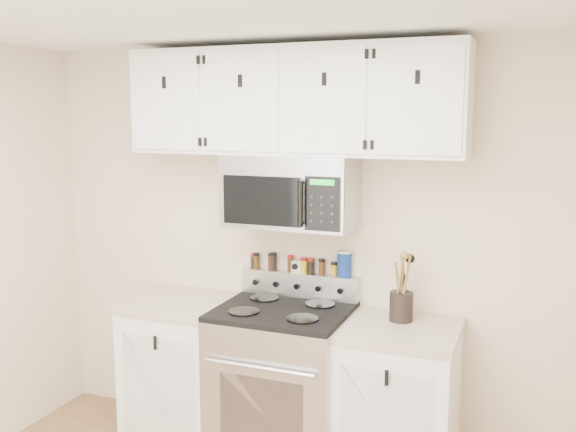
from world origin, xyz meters
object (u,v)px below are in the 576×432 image
(utensil_crock, at_px, (401,304))
(range, at_px, (283,383))
(salt_canister, at_px, (344,264))
(microwave, at_px, (291,191))

(utensil_crock, bearing_deg, range, -169.79)
(utensil_crock, xyz_separation_m, salt_canister, (-0.39, 0.16, 0.16))
(microwave, height_order, utensil_crock, microwave)
(range, height_order, utensil_crock, utensil_crock)
(range, relative_size, utensil_crock, 2.85)
(utensil_crock, height_order, salt_canister, utensil_crock)
(range, relative_size, salt_canister, 6.87)
(microwave, relative_size, salt_canister, 4.75)
(range, xyz_separation_m, salt_canister, (0.29, 0.28, 0.69))
(microwave, bearing_deg, salt_canister, 28.53)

